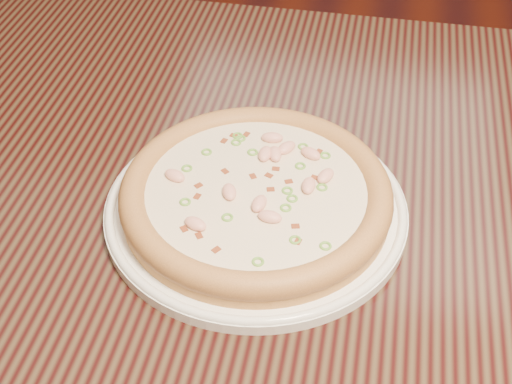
# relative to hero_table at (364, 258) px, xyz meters

# --- Properties ---
(hero_table) EXTENTS (1.20, 0.80, 0.75)m
(hero_table) POSITION_rel_hero_table_xyz_m (0.00, 0.00, 0.00)
(hero_table) COLOR black
(hero_table) RESTS_ON ground
(plate) EXTENTS (0.32, 0.32, 0.02)m
(plate) POSITION_rel_hero_table_xyz_m (-0.12, -0.05, 0.11)
(plate) COLOR white
(plate) RESTS_ON hero_table
(pizza) EXTENTS (0.28, 0.28, 0.03)m
(pizza) POSITION_rel_hero_table_xyz_m (-0.12, -0.05, 0.13)
(pizza) COLOR #BD8A46
(pizza) RESTS_ON plate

